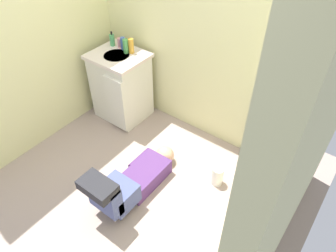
{
  "coord_description": "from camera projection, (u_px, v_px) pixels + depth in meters",
  "views": [
    {
      "loc": [
        1.39,
        -1.39,
        2.47
      ],
      "look_at": [
        0.02,
        0.44,
        0.45
      ],
      "focal_mm": 33.34,
      "sensor_mm": 36.0,
      "label": 1
    }
  ],
  "objects": [
    {
      "name": "wall_right",
      "position": [
        308.0,
        160.0,
        1.71
      ],
      "size": [
        0.08,
        2.07,
        2.4
      ],
      "primitive_type": "cube",
      "color": "beige",
      "rests_on": "ground_plane"
    },
    {
      "name": "bottle_blue",
      "position": [
        123.0,
        43.0,
        3.42
      ],
      "size": [
        0.05,
        0.05,
        0.14
      ],
      "primitive_type": "cylinder",
      "color": "#4366B5",
      "rests_on": "vanity_cabinet"
    },
    {
      "name": "paper_towel_roll",
      "position": [
        217.0,
        176.0,
        3.03
      ],
      "size": [
        0.11,
        0.11,
        0.21
      ],
      "primitive_type": "cylinder",
      "color": "white",
      "rests_on": "ground_plane"
    },
    {
      "name": "toiletry_bag",
      "position": [
        292.0,
        114.0,
        2.63
      ],
      "size": [
        0.12,
        0.09,
        0.11
      ],
      "primitive_type": "cube",
      "color": "#26262D",
      "rests_on": "toilet"
    },
    {
      "name": "bottle_green",
      "position": [
        126.0,
        46.0,
        3.35
      ],
      "size": [
        0.06,
        0.06,
        0.15
      ],
      "primitive_type": "cylinder",
      "color": "#49994E",
      "rests_on": "vanity_cabinet"
    },
    {
      "name": "faucet",
      "position": [
        126.0,
        45.0,
        3.42
      ],
      "size": [
        0.02,
        0.02,
        0.1
      ],
      "primitive_type": "cylinder",
      "color": "silver",
      "rests_on": "vanity_cabinet"
    },
    {
      "name": "wall_back",
      "position": [
        206.0,
        31.0,
        2.94
      ],
      "size": [
        2.71,
        0.08,
        2.4
      ],
      "primitive_type": "cube",
      "color": "beige",
      "rests_on": "ground_plane"
    },
    {
      "name": "bottle_pink",
      "position": [
        120.0,
        43.0,
        3.46
      ],
      "size": [
        0.05,
        0.05,
        0.11
      ],
      "primitive_type": "cylinder",
      "color": "pink",
      "rests_on": "vanity_cabinet"
    },
    {
      "name": "tissue_box",
      "position": [
        275.0,
        108.0,
        2.7
      ],
      "size": [
        0.22,
        0.11,
        0.1
      ],
      "primitive_type": "cube",
      "color": "silver",
      "rests_on": "toilet"
    },
    {
      "name": "soap_dispenser",
      "position": [
        112.0,
        40.0,
        3.49
      ],
      "size": [
        0.06,
        0.06,
        0.17
      ],
      "color": "#4A9F60",
      "rests_on": "vanity_cabinet"
    },
    {
      "name": "vanity_cabinet",
      "position": [
        121.0,
        86.0,
        3.63
      ],
      "size": [
        0.6,
        0.53,
        0.82
      ],
      "color": "silver",
      "rests_on": "ground_plane"
    },
    {
      "name": "person_plumber",
      "position": [
        131.0,
        181.0,
        2.89
      ],
      "size": [
        0.39,
        1.06,
        0.52
      ],
      "color": "#512D6B",
      "rests_on": "ground_plane"
    },
    {
      "name": "ground_plane",
      "position": [
        140.0,
        184.0,
        3.11
      ],
      "size": [
        3.05,
        3.07,
        0.04
      ],
      "primitive_type": "cube",
      "color": "#A18C82"
    },
    {
      "name": "toilet",
      "position": [
        265.0,
        151.0,
        2.91
      ],
      "size": [
        0.36,
        0.46,
        0.75
      ],
      "color": "silver",
      "rests_on": "ground_plane"
    },
    {
      "name": "bottle_amber",
      "position": [
        131.0,
        46.0,
        3.35
      ],
      "size": [
        0.06,
        0.06,
        0.16
      ],
      "primitive_type": "cylinder",
      "color": "#C48A29",
      "rests_on": "vanity_cabinet"
    },
    {
      "name": "wall_left",
      "position": [
        25.0,
        34.0,
        2.89
      ],
      "size": [
        0.08,
        2.07,
        2.4
      ],
      "primitive_type": "cube",
      "color": "beige",
      "rests_on": "ground_plane"
    }
  ]
}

